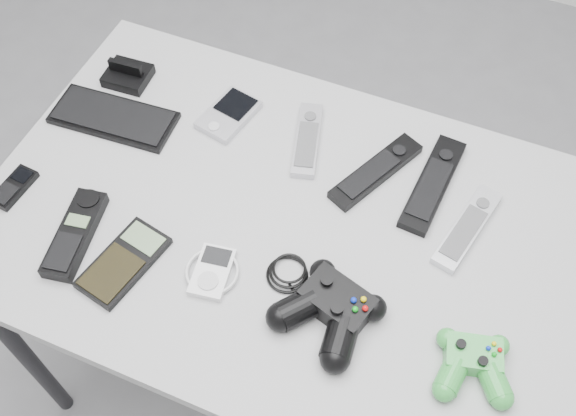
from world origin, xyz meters
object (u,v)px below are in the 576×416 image
at_px(remote_black_a, 376,171).
at_px(mp3_player, 212,272).
at_px(cordless_handset, 75,234).
at_px(remote_silver_a, 307,139).
at_px(pda_keyboard, 114,117).
at_px(remote_silver_b, 467,228).
at_px(calculator, 124,262).
at_px(controller_green, 473,362).
at_px(pda, 229,114).
at_px(desk, 288,242).
at_px(remote_black_b, 433,183).
at_px(controller_black, 331,308).
at_px(mobile_phone, 14,187).

distance_m(remote_black_a, mp3_player, 0.37).
distance_m(remote_black_a, cordless_handset, 0.57).
relative_size(remote_silver_a, cordless_handset, 1.00).
bearing_deg(pda_keyboard, cordless_handset, -76.56).
bearing_deg(remote_silver_b, remote_silver_a, 179.56).
bearing_deg(calculator, controller_green, 16.26).
bearing_deg(pda_keyboard, pda, 20.46).
relative_size(desk, pda, 8.96).
distance_m(cordless_handset, calculator, 0.11).
bearing_deg(calculator, mp3_player, 27.27).
distance_m(mp3_player, controller_green, 0.46).
distance_m(remote_silver_a, remote_black_b, 0.26).
bearing_deg(controller_black, controller_green, 17.04).
bearing_deg(pda_keyboard, controller_green, -20.10).
xyz_separation_m(mp3_player, controller_black, (0.22, 0.01, 0.02)).
bearing_deg(remote_silver_a, desk, -94.08).
relative_size(pda_keyboard, pda, 1.99).
height_order(desk, cordless_handset, cordless_handset).
relative_size(remote_silver_b, controller_black, 0.71).
distance_m(mobile_phone, mp3_player, 0.43).
bearing_deg(mobile_phone, pda, 51.75).
relative_size(remote_black_b, mp3_player, 2.29).
relative_size(pda, controller_green, 0.94).
height_order(remote_black_a, cordless_handset, cordless_handset).
distance_m(pda_keyboard, remote_black_a, 0.54).
height_order(remote_black_a, mp3_player, remote_black_a).
bearing_deg(controller_green, pda_keyboard, 149.48).
bearing_deg(calculator, desk, 50.53).
bearing_deg(remote_black_a, remote_silver_b, 8.32).
bearing_deg(desk, mp3_player, -119.01).
height_order(pda, remote_silver_b, same).
distance_m(calculator, controller_black, 0.37).
xyz_separation_m(mobile_phone, calculator, (0.27, -0.06, 0.00)).
relative_size(calculator, controller_green, 1.24).
distance_m(remote_silver_a, cordless_handset, 0.47).
distance_m(desk, mobile_phone, 0.53).
xyz_separation_m(desk, controller_green, (0.37, -0.14, 0.09)).
distance_m(pda_keyboard, mp3_player, 0.42).
relative_size(pda_keyboard, calculator, 1.51).
relative_size(cordless_handset, calculator, 1.08).
bearing_deg(mp3_player, cordless_handset, 177.28).
distance_m(remote_silver_a, mp3_player, 0.34).
relative_size(remote_black_b, controller_black, 0.84).
bearing_deg(pda, controller_green, -17.83).
height_order(pda_keyboard, remote_silver_a, remote_silver_a).
distance_m(desk, mp3_player, 0.18).
bearing_deg(mobile_phone, pda_keyboard, 74.24).
relative_size(remote_silver_a, controller_black, 0.66).
distance_m(pda_keyboard, cordless_handset, 0.28).
distance_m(remote_black_a, remote_silver_b, 0.20).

